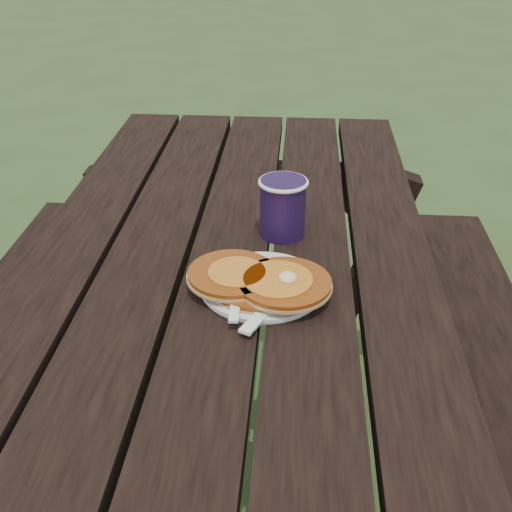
# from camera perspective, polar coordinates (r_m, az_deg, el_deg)

# --- Properties ---
(picnic_table) EXTENTS (1.36, 1.80, 0.75)m
(picnic_table) POSITION_cam_1_polar(r_m,az_deg,el_deg) (1.34, -2.62, -16.50)
(picnic_table) COLOR black
(picnic_table) RESTS_ON ground
(plate) EXTENTS (0.22, 0.22, 0.01)m
(plate) POSITION_cam_1_polar(r_m,az_deg,el_deg) (1.08, 0.56, -2.69)
(plate) COLOR white
(plate) RESTS_ON picnic_table
(pancake_stack) EXTENTS (0.24, 0.17, 0.04)m
(pancake_stack) POSITION_cam_1_polar(r_m,az_deg,el_deg) (1.06, 0.32, -2.23)
(pancake_stack) COLOR #914410
(pancake_stack) RESTS_ON plate
(knife) EXTENTS (0.09, 0.17, 0.00)m
(knife) POSITION_cam_1_polar(r_m,az_deg,el_deg) (1.03, 1.45, -4.21)
(knife) COLOR white
(knife) RESTS_ON plate
(fork) EXTENTS (0.04, 0.16, 0.01)m
(fork) POSITION_cam_1_polar(r_m,az_deg,el_deg) (1.02, -1.80, -4.06)
(fork) COLOR white
(fork) RESTS_ON plate
(coffee_cup) EXTENTS (0.09, 0.09, 0.11)m
(coffee_cup) POSITION_cam_1_polar(r_m,az_deg,el_deg) (1.22, 2.40, 4.59)
(coffee_cup) COLOR #1E0E32
(coffee_cup) RESTS_ON picnic_table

